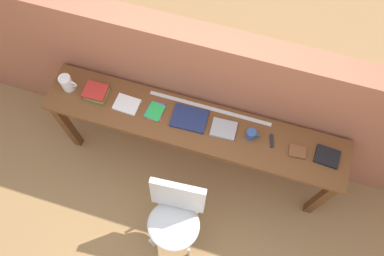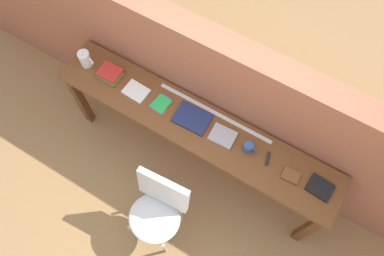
% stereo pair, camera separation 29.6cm
% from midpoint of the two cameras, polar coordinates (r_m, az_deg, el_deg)
% --- Properties ---
extents(ground_plane, '(40.00, 40.00, 0.00)m').
position_cam_midpoint_polar(ground_plane, '(3.74, -3.41, -9.29)').
color(ground_plane, '#9E7547').
extents(brick_wall_back, '(6.00, 0.20, 1.59)m').
position_cam_midpoint_polar(brick_wall_back, '(3.22, -0.60, 4.99)').
color(brick_wall_back, '#9E5B42').
rests_on(brick_wall_back, ground).
extents(sideboard, '(2.50, 0.44, 0.88)m').
position_cam_midpoint_polar(sideboard, '(3.13, -2.43, -0.70)').
color(sideboard, brown).
rests_on(sideboard, ground).
extents(chair_white_moulded, '(0.47, 0.48, 0.89)m').
position_cam_midpoint_polar(chair_white_moulded, '(3.15, -5.35, -13.39)').
color(chair_white_moulded, silver).
rests_on(chair_white_moulded, ground).
extents(pitcher_white, '(0.14, 0.10, 0.18)m').
position_cam_midpoint_polar(pitcher_white, '(3.30, -21.00, 6.16)').
color(pitcher_white, white).
rests_on(pitcher_white, sideboard).
extents(book_stack_leftmost, '(0.20, 0.17, 0.06)m').
position_cam_midpoint_polar(book_stack_leftmost, '(3.23, -16.94, 4.85)').
color(book_stack_leftmost, olive).
rests_on(book_stack_leftmost, sideboard).
extents(magazine_cycling, '(0.21, 0.16, 0.02)m').
position_cam_midpoint_polar(magazine_cycling, '(3.14, -12.58, 3.24)').
color(magazine_cycling, white).
rests_on(magazine_cycling, sideboard).
extents(pamphlet_pile_colourful, '(0.15, 0.18, 0.01)m').
position_cam_midpoint_polar(pamphlet_pile_colourful, '(3.07, -8.35, 2.21)').
color(pamphlet_pile_colourful, '#3399D8').
rests_on(pamphlet_pile_colourful, sideboard).
extents(book_open_centre, '(0.29, 0.22, 0.02)m').
position_cam_midpoint_polar(book_open_centre, '(3.01, -3.20, 1.16)').
color(book_open_centre, navy).
rests_on(book_open_centre, sideboard).
extents(book_grey_hardcover, '(0.21, 0.17, 0.03)m').
position_cam_midpoint_polar(book_grey_hardcover, '(2.96, 2.02, -0.48)').
color(book_grey_hardcover, '#9E9EA3').
rests_on(book_grey_hardcover, sideboard).
extents(mug, '(0.11, 0.08, 0.09)m').
position_cam_midpoint_polar(mug, '(2.93, 6.20, -1.29)').
color(mug, '#2D4C8C').
rests_on(mug, sideboard).
extents(multitool_folded, '(0.05, 0.11, 0.02)m').
position_cam_midpoint_polar(multitool_folded, '(2.97, 9.30, -2.25)').
color(multitool_folded, black).
rests_on(multitool_folded, sideboard).
extents(leather_journal_brown, '(0.14, 0.11, 0.02)m').
position_cam_midpoint_polar(leather_journal_brown, '(2.97, 13.06, -3.85)').
color(leather_journal_brown, brown).
rests_on(leather_journal_brown, sideboard).
extents(book_repair_rightmost, '(0.19, 0.16, 0.03)m').
position_cam_midpoint_polar(book_repair_rightmost, '(3.01, 17.30, -4.50)').
color(book_repair_rightmost, black).
rests_on(book_repair_rightmost, sideboard).
extents(ruler_metal_back_edge, '(1.03, 0.03, 0.00)m').
position_cam_midpoint_polar(ruler_metal_back_edge, '(3.06, -0.04, 2.73)').
color(ruler_metal_back_edge, silver).
rests_on(ruler_metal_back_edge, sideboard).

